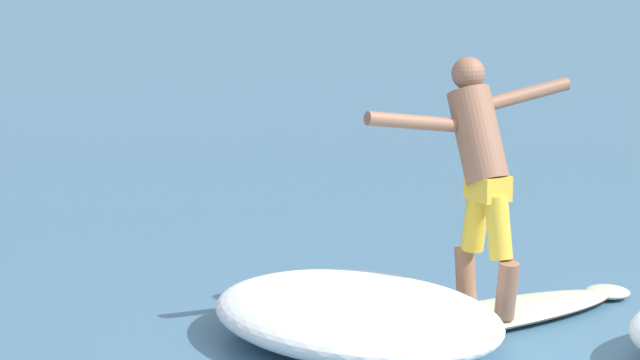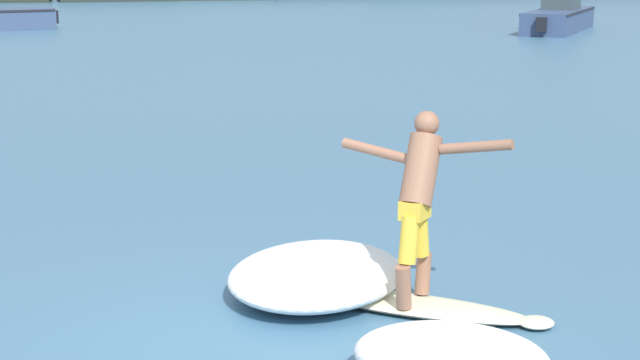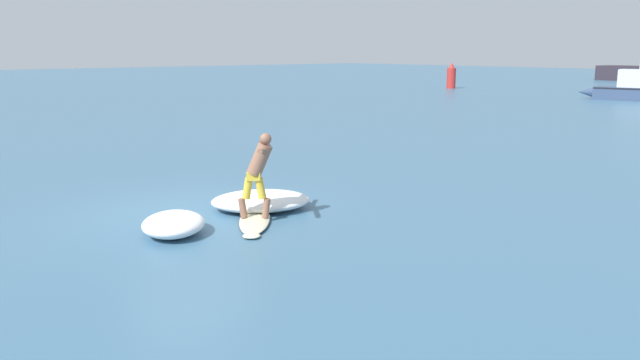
# 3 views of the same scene
# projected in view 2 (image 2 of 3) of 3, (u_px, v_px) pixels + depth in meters

# --- Properties ---
(ground_plane) EXTENTS (200.00, 200.00, 0.00)m
(ground_plane) POSITION_uv_depth(u_px,v_px,m) (256.00, 352.00, 8.22)
(ground_plane) COLOR #406B8A
(surfboard) EXTENTS (2.07, 1.77, 0.22)m
(surfboard) POSITION_uv_depth(u_px,v_px,m) (417.00, 306.00, 9.16)
(surfboard) COLOR beige
(surfboard) RESTS_ON ground
(surfer) EXTENTS (1.23, 1.09, 1.62)m
(surfer) POSITION_uv_depth(u_px,v_px,m) (419.00, 191.00, 9.06)
(surfer) COLOR #93624A
(surfer) RESTS_ON surfboard
(fishing_boat_near_jetty) EXTENTS (5.51, 6.88, 2.75)m
(fishing_boat_near_jetty) POSITION_uv_depth(u_px,v_px,m) (560.00, 15.00, 41.62)
(fishing_boat_near_jetty) COLOR #36486E
(fishing_boat_near_jetty) RESTS_ON ground
(wave_foam_at_tail) EXTENTS (1.78, 1.69, 0.38)m
(wave_foam_at_tail) POSITION_uv_depth(u_px,v_px,m) (451.00, 357.00, 7.60)
(wave_foam_at_tail) COLOR white
(wave_foam_at_tail) RESTS_ON ground
(wave_foam_at_nose) EXTENTS (2.32, 2.51, 0.35)m
(wave_foam_at_nose) POSITION_uv_depth(u_px,v_px,m) (316.00, 274.00, 9.60)
(wave_foam_at_nose) COLOR white
(wave_foam_at_nose) RESTS_ON ground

